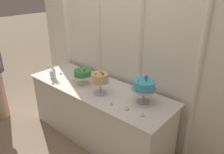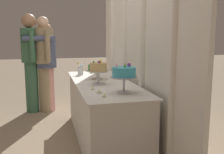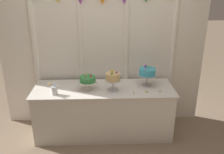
% 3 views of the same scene
% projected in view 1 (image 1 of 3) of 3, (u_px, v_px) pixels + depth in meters
% --- Properties ---
extents(ground_plane, '(24.00, 24.00, 0.00)m').
position_uv_depth(ground_plane, '(94.00, 139.00, 3.03)').
color(ground_plane, gray).
extents(draped_curtain, '(3.17, 0.16, 2.41)m').
position_uv_depth(draped_curtain, '(117.00, 40.00, 2.87)').
color(draped_curtain, white).
rests_on(draped_curtain, ground_plane).
extents(cake_table, '(2.05, 0.70, 0.76)m').
position_uv_depth(cake_table, '(98.00, 113.00, 2.95)').
color(cake_table, white).
rests_on(cake_table, ground_plane).
extents(cake_display_leftmost, '(0.29, 0.29, 0.24)m').
position_uv_depth(cake_display_leftmost, '(83.00, 74.00, 2.85)').
color(cake_display_leftmost, silver).
rests_on(cake_display_leftmost, cake_table).
extents(cake_display_center, '(0.23, 0.23, 0.30)m').
position_uv_depth(cake_display_center, '(100.00, 79.00, 2.59)').
color(cake_display_center, silver).
rests_on(cake_display_center, cake_table).
extents(cake_display_rightmost, '(0.29, 0.29, 0.31)m').
position_uv_depth(cake_display_rightmost, '(144.00, 86.00, 2.39)').
color(cake_display_rightmost, '#B2B2B7').
rests_on(cake_display_rightmost, cake_table).
extents(flower_vase, '(0.12, 0.11, 0.19)m').
position_uv_depth(flower_vase, '(53.00, 73.00, 3.03)').
color(flower_vase, silver).
rests_on(flower_vase, cake_table).
extents(tealight_far_left, '(0.04, 0.04, 0.03)m').
position_uv_depth(tealight_far_left, '(61.00, 73.00, 3.21)').
color(tealight_far_left, beige).
rests_on(tealight_far_left, cake_table).
extents(tealight_near_left, '(0.04, 0.04, 0.03)m').
position_uv_depth(tealight_near_left, '(111.00, 104.00, 2.40)').
color(tealight_near_left, beige).
rests_on(tealight_near_left, cake_table).
extents(tealight_near_right, '(0.05, 0.05, 0.04)m').
position_uv_depth(tealight_near_right, '(127.00, 109.00, 2.32)').
color(tealight_near_right, beige).
rests_on(tealight_near_right, cake_table).
extents(tealight_far_right, '(0.04, 0.04, 0.03)m').
position_uv_depth(tealight_far_right, '(143.00, 115.00, 2.21)').
color(tealight_far_right, beige).
rests_on(tealight_far_right, cake_table).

